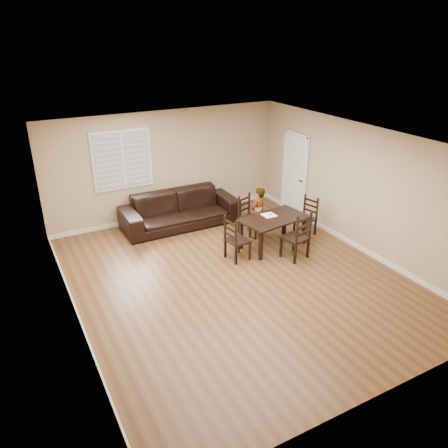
{
  "coord_description": "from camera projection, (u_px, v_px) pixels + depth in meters",
  "views": [
    {
      "loc": [
        -3.68,
        -6.37,
        4.46
      ],
      "look_at": [
        -0.05,
        0.41,
        1.0
      ],
      "focal_mm": 35.0,
      "sensor_mm": 36.0,
      "label": 1
    }
  ],
  "objects": [
    {
      "name": "chair_right",
      "position": [
        308.0,
        217.0,
        10.23
      ],
      "size": [
        0.48,
        0.5,
        0.92
      ],
      "rotation": [
        0.0,
        0.0,
        -1.3
      ],
      "color": "black",
      "rests_on": "ground"
    },
    {
      "name": "child",
      "position": [
        258.0,
        213.0,
        9.92
      ],
      "size": [
        0.52,
        0.43,
        1.22
      ],
      "primitive_type": "imported",
      "rotation": [
        0.0,
        0.0,
        3.51
      ],
      "color": "gray",
      "rests_on": "ground"
    },
    {
      "name": "room",
      "position": [
        234.0,
        187.0,
        7.95
      ],
      "size": [
        6.04,
        7.04,
        2.72
      ],
      "color": "tan",
      "rests_on": "ground"
    },
    {
      "name": "donut",
      "position": [
        270.0,
        214.0,
        9.63
      ],
      "size": [
        0.09,
        0.09,
        0.03
      ],
      "color": "#BD8844",
      "rests_on": "napkin"
    },
    {
      "name": "chair_far",
      "position": [
        300.0,
        239.0,
        9.01
      ],
      "size": [
        0.57,
        0.55,
        1.07
      ],
      "rotation": [
        0.0,
        0.0,
        3.37
      ],
      "color": "black",
      "rests_on": "ground"
    },
    {
      "name": "ground",
      "position": [
        236.0,
        278.0,
        8.53
      ],
      "size": [
        7.0,
        7.0,
        0.0
      ],
      "primitive_type": "plane",
      "color": "brown",
      "rests_on": "ground"
    },
    {
      "name": "chair_near",
      "position": [
        246.0,
        215.0,
        10.29
      ],
      "size": [
        0.52,
        0.51,
        0.93
      ],
      "rotation": [
        0.0,
        0.0,
        0.33
      ],
      "color": "black",
      "rests_on": "ground"
    },
    {
      "name": "napkin",
      "position": [
        269.0,
        215.0,
        9.62
      ],
      "size": [
        0.29,
        0.29,
        0.0
      ],
      "primitive_type": "cube",
      "rotation": [
        0.0,
        0.0,
        0.0
      ],
      "color": "white",
      "rests_on": "dining_table"
    },
    {
      "name": "chair_left",
      "position": [
        233.0,
        241.0,
        9.0
      ],
      "size": [
        0.46,
        0.49,
        0.99
      ],
      "rotation": [
        0.0,
        0.0,
        1.68
      ],
      "color": "black",
      "rests_on": "ground"
    },
    {
      "name": "dining_table",
      "position": [
        274.0,
        221.0,
        9.54
      ],
      "size": [
        1.57,
        1.02,
        0.69
      ],
      "rotation": [
        0.0,
        0.0,
        0.14
      ],
      "color": "black",
      "rests_on": "ground"
    },
    {
      "name": "sofa",
      "position": [
        180.0,
        209.0,
        10.64
      ],
      "size": [
        2.83,
        1.12,
        0.83
      ],
      "primitive_type": "imported",
      "rotation": [
        0.0,
        0.0,
        -0.01
      ],
      "color": "black",
      "rests_on": "ground"
    }
  ]
}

